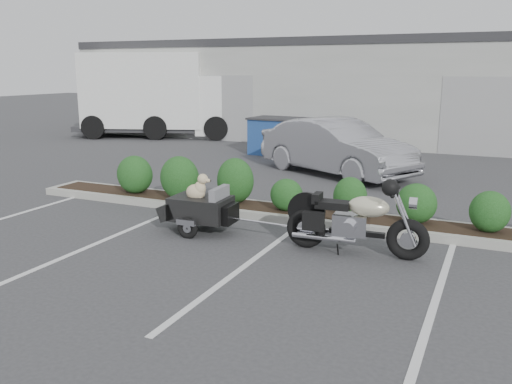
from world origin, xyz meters
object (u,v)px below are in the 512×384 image
at_px(dumpster, 279,136).
at_px(delivery_truck, 166,97).
at_px(motorcycle, 355,222).
at_px(pet_trailer, 200,207).
at_px(sedan, 336,147).

xyz_separation_m(dumpster, delivery_truck, (-6.29, 2.71, 1.05)).
bearing_deg(delivery_truck, motorcycle, -65.83).
height_order(pet_trailer, dumpster, dumpster).
bearing_deg(dumpster, motorcycle, -57.02).
bearing_deg(motorcycle, pet_trailer, 176.90).
distance_m(dumpster, delivery_truck, 6.93).
bearing_deg(delivery_truck, pet_trailer, -73.80).
height_order(sedan, dumpster, sedan).
height_order(motorcycle, dumpster, motorcycle).
bearing_deg(delivery_truck, dumpster, -42.99).
bearing_deg(pet_trailer, dumpster, 100.76).
relative_size(sedan, dumpster, 2.33).
bearing_deg(dumpster, delivery_truck, 160.90).
bearing_deg(dumpster, pet_trailer, -72.35).
bearing_deg(pet_trailer, motorcycle, -3.10).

